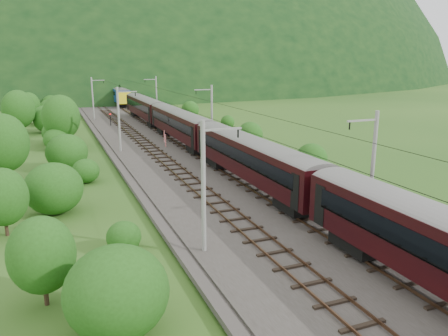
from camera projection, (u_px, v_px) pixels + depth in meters
name	position (u px, v px, depth m)	size (l,w,h in m)	color
ground	(292.00, 240.00, 28.97)	(600.00, 600.00, 0.00)	#234C17
railbed	(233.00, 195.00, 37.93)	(14.00, 220.00, 0.30)	#38332D
track_left	(207.00, 196.00, 37.01)	(2.40, 220.00, 0.27)	brown
track_right	(258.00, 190.00, 38.75)	(2.40, 220.00, 0.27)	brown
catenary_left	(119.00, 118.00, 54.46)	(2.54, 192.28, 8.00)	gray
catenary_right	(211.00, 113.00, 58.89)	(2.54, 192.28, 8.00)	gray
overhead_wires	(234.00, 115.00, 36.24)	(4.83, 198.00, 0.03)	black
mountain_main	(71.00, 79.00, 262.95)	(504.00, 360.00, 244.00)	black
train	(254.00, 152.00, 38.86)	(3.02, 166.98, 5.25)	black
hazard_post_near	(166.00, 141.00, 57.87)	(0.18, 0.18, 1.66)	red
hazard_post_far	(164.00, 136.00, 61.01)	(0.18, 0.18, 1.70)	red
signal	(110.00, 118.00, 76.29)	(0.23, 0.23, 2.10)	black
vegetation_left	(45.00, 149.00, 44.77)	(12.35, 145.81, 7.09)	#225015
vegetation_right	(296.00, 150.00, 50.46)	(6.69, 102.04, 3.19)	#225015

